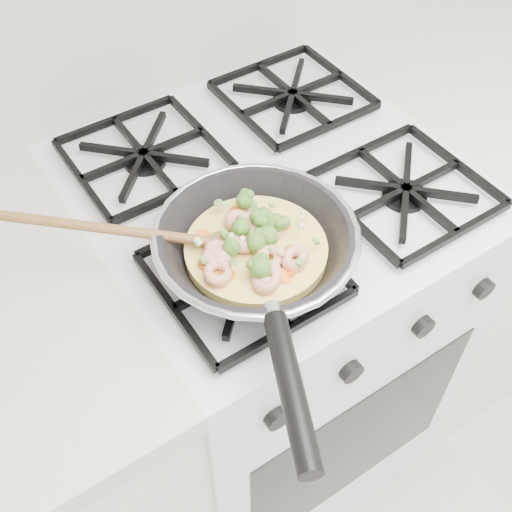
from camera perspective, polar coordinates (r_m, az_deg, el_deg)
stove at (r=1.37m, az=1.03°, el=-6.86°), size 0.60×0.60×0.92m
skillet at (r=0.86m, az=-0.08°, el=0.79°), size 0.42×0.50×0.10m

